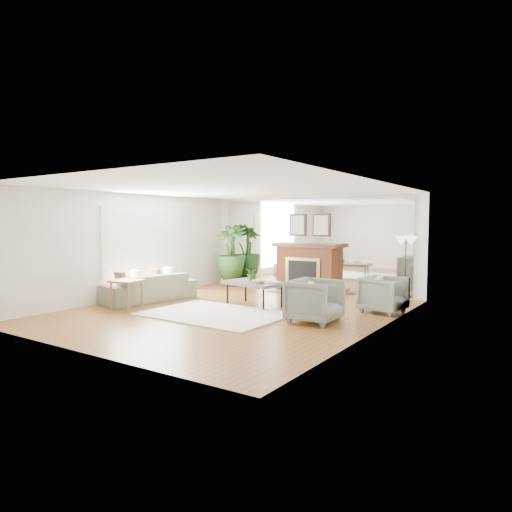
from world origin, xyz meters
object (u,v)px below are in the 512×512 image
Objects in this scene: sofa at (149,288)px; armchair_back at (384,294)px; potted_ficus at (232,253)px; fireplace at (306,267)px; coffee_table at (254,284)px; armchair_front at (315,301)px; side_table at (127,285)px; floor_lamp at (406,246)px.

armchair_back is (4.94, 1.68, 0.05)m from sofa.
fireplace is at bearing 5.07° from potted_ficus.
armchair_front reaches higher than coffee_table.
side_table is 0.36× the size of potted_ficus.
armchair_back is at bearing -16.13° from potted_ficus.
sofa is 1.44× the size of floor_lamp.
armchair_back reaches higher than sofa.
armchair_back is at bearing 30.23° from side_table.
fireplace is at bearing 29.10° from armchair_front.
sofa is 1.22× the size of potted_ficus.
sofa is at bearing -160.62° from coffee_table.
side_table is at bearing 31.38° from sofa.
armchair_front is 0.49× the size of potted_ficus.
fireplace is 4.06m from sofa.
sofa is at bearing -91.10° from potted_ficus.
sofa is 3.16m from potted_ficus.
floor_lamp reaches higher than side_table.
armchair_front reaches higher than sofa.
armchair_back is 1.72m from floor_lamp.
sofa is 2.67× the size of armchair_back.
fireplace is 2.69m from floor_lamp.
fireplace is 3.07m from armchair_back.
sofa is 1.07m from side_table.
potted_ficus is at bearing -170.92° from sofa.
sofa is (-2.34, -3.30, -0.34)m from fireplace.
potted_ficus is at bearing 135.56° from coffee_table.
fireplace reaches higher than armchair_back.
fireplace reaches higher than side_table.
side_table is (-1.96, -4.27, -0.14)m from fireplace.
fireplace is at bearing 65.32° from side_table.
coffee_table is at bearing 115.28° from armchair_back.
armchair_front reaches higher than armchair_back.
sofa is at bearing -125.39° from fireplace.
fireplace is 3.26× the size of side_table.
floor_lamp is at bearing -14.91° from armchair_front.
potted_ficus is at bearing 94.48° from side_table.
fireplace reaches higher than potted_ficus.
side_table is (-4.56, -2.66, 0.15)m from armchair_back.
floor_lamp is at bearing 41.94° from side_table.
coffee_table is at bearing -89.44° from fireplace.
potted_ficus is (0.06, 3.10, 0.63)m from sofa.
potted_ficus is (-4.14, 3.01, 0.55)m from armchair_front.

